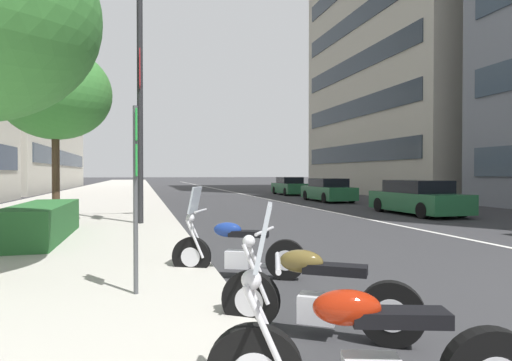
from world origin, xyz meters
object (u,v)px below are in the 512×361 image
at_px(car_approaching_light, 328,190).
at_px(car_following_behind, 290,186).
at_px(motorcycle_second_in_row, 235,251).
at_px(motorcycle_under_tarp, 315,297).
at_px(car_far_down_avenue, 417,198).
at_px(street_lamp_with_banners, 151,73).
at_px(parking_sign_by_curb, 136,176).
at_px(street_tree_by_lamp_post, 55,93).
at_px(motorcycle_by_sign_pole, 366,359).

bearing_deg(car_approaching_light, car_following_behind, -2.23).
bearing_deg(motorcycle_second_in_row, motorcycle_under_tarp, 120.30).
relative_size(car_far_down_avenue, car_following_behind, 1.00).
relative_size(motorcycle_second_in_row, street_lamp_with_banners, 0.27).
bearing_deg(parking_sign_by_curb, street_lamp_with_banners, -2.74).
xyz_separation_m(parking_sign_by_curb, street_tree_by_lamp_post, (8.34, 2.40, 2.44)).
bearing_deg(parking_sign_by_curb, motorcycle_by_sign_pole, -154.19).
xyz_separation_m(motorcycle_second_in_row, street_tree_by_lamp_post, (7.22, 3.95, 3.66)).
relative_size(motorcycle_under_tarp, car_far_down_avenue, 0.39).
xyz_separation_m(motorcycle_by_sign_pole, parking_sign_by_curb, (3.14, 1.52, 1.21)).
distance_m(motorcycle_second_in_row, car_far_down_avenue, 12.93).
distance_m(motorcycle_second_in_row, car_approaching_light, 19.89).
height_order(motorcycle_by_sign_pole, parking_sign_by_curb, parking_sign_by_curb).
bearing_deg(car_following_behind, street_tree_by_lamp_post, 144.38).
bearing_deg(motorcycle_under_tarp, motorcycle_by_sign_pole, 112.87).
relative_size(motorcycle_by_sign_pole, motorcycle_second_in_row, 1.06).
bearing_deg(street_tree_by_lamp_post, car_far_down_avenue, -83.96).
height_order(car_approaching_light, street_tree_by_lamp_post, street_tree_by_lamp_post).
height_order(motorcycle_by_sign_pole, motorcycle_under_tarp, motorcycle_by_sign_pole).
distance_m(motorcycle_under_tarp, car_following_behind, 30.15).
xyz_separation_m(motorcycle_by_sign_pole, motorcycle_second_in_row, (4.25, -0.02, -0.01)).
relative_size(motorcycle_under_tarp, car_approaching_light, 0.39).
bearing_deg(motorcycle_by_sign_pole, street_lamp_with_banners, -66.97).
height_order(motorcycle_under_tarp, street_tree_by_lamp_post, street_tree_by_lamp_post).
height_order(car_far_down_avenue, street_lamp_with_banners, street_lamp_with_banners).
distance_m(car_approaching_light, car_following_behind, 8.38).
xyz_separation_m(car_approaching_light, street_tree_by_lamp_post, (-10.21, 13.52, 3.44)).
bearing_deg(street_lamp_with_banners, motorcycle_by_sign_pole, -174.30).
xyz_separation_m(car_far_down_avenue, street_tree_by_lamp_post, (-1.43, 13.55, 3.42)).
xyz_separation_m(motorcycle_under_tarp, street_tree_by_lamp_post, (9.94, 4.20, 3.68)).
xyz_separation_m(motorcycle_by_sign_pole, car_far_down_avenue, (12.91, -9.63, 0.23)).
height_order(parking_sign_by_curb, street_lamp_with_banners, street_lamp_with_banners).
bearing_deg(motorcycle_by_sign_pole, car_approaching_light, -96.56).
bearing_deg(parking_sign_by_curb, motorcycle_second_in_row, -54.05).
height_order(motorcycle_second_in_row, car_following_behind, motorcycle_second_in_row).
bearing_deg(street_lamp_with_banners, car_following_behind, -30.85).
bearing_deg(car_far_down_avenue, motorcycle_by_sign_pole, 143.64).
distance_m(car_far_down_avenue, street_lamp_with_banners, 11.64).
relative_size(motorcycle_second_in_row, car_following_behind, 0.44).
height_order(car_following_behind, street_lamp_with_banners, street_lamp_with_banners).
bearing_deg(car_approaching_light, street_lamp_with_banners, 135.17).
height_order(motorcycle_by_sign_pole, street_tree_by_lamp_post, street_tree_by_lamp_post).
height_order(car_far_down_avenue, car_approaching_light, car_far_down_avenue).
bearing_deg(car_approaching_light, motorcycle_second_in_row, 152.27).
height_order(motorcycle_by_sign_pole, car_approaching_light, motorcycle_by_sign_pole).
bearing_deg(street_tree_by_lamp_post, motorcycle_under_tarp, -157.07).
relative_size(motorcycle_second_in_row, street_tree_by_lamp_post, 0.38).
bearing_deg(car_approaching_light, car_far_down_avenue, -178.75).
bearing_deg(parking_sign_by_curb, car_following_behind, -23.31).
bearing_deg(car_far_down_avenue, street_tree_by_lamp_post, 96.41).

